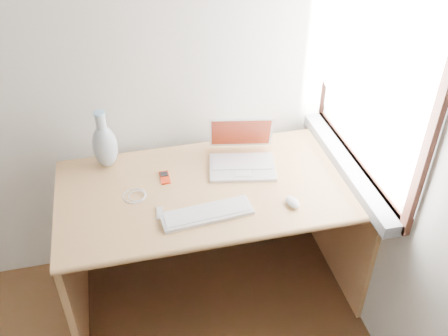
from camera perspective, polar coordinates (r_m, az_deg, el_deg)
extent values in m
cube|color=white|center=(2.27, 17.09, 11.34)|extent=(0.01, 0.90, 1.00)
cube|color=gray|center=(2.51, 13.83, 0.33)|extent=(0.10, 0.96, 0.06)
cube|color=silver|center=(2.22, 15.47, 11.94)|extent=(0.02, 0.84, 0.92)
cube|color=tan|center=(2.35, -1.17, -2.28)|extent=(1.46, 0.73, 0.03)
cube|color=tan|center=(2.61, -16.83, -11.02)|extent=(0.03, 0.69, 0.74)
cube|color=tan|center=(2.80, 13.39, -6.21)|extent=(0.03, 0.69, 0.74)
cube|color=tan|center=(2.78, -2.62, -2.08)|extent=(1.39, 0.03, 0.50)
cube|color=white|center=(2.44, 2.10, 0.10)|extent=(0.35, 0.28, 0.02)
cube|color=white|center=(2.44, 2.11, 0.28)|extent=(0.31, 0.18, 0.00)
cube|color=white|center=(2.47, 1.50, 3.59)|extent=(0.33, 0.14, 0.20)
cube|color=maroon|center=(2.47, 1.50, 3.59)|extent=(0.30, 0.12, 0.18)
cube|color=white|center=(2.18, -1.95, -5.23)|extent=(0.41, 0.16, 0.02)
cube|color=white|center=(2.17, -1.95, -5.03)|extent=(0.38, 0.12, 0.00)
ellipsoid|color=white|center=(2.25, 7.86, -3.90)|extent=(0.07, 0.10, 0.03)
cube|color=#AF250C|center=(2.40, -6.78, -1.09)|extent=(0.05, 0.10, 0.01)
cube|color=black|center=(2.40, -6.79, -0.99)|extent=(0.04, 0.04, 0.00)
torus|color=white|center=(2.32, -10.17, -3.13)|extent=(0.12, 0.12, 0.01)
cube|color=white|center=(2.21, -7.36, -5.12)|extent=(0.04, 0.08, 0.01)
ellipsoid|color=silver|center=(2.47, -13.44, 2.40)|extent=(0.12, 0.12, 0.23)
cylinder|color=silver|center=(2.39, -13.91, 5.16)|extent=(0.05, 0.05, 0.09)
cylinder|color=#9CD8FA|center=(2.37, -14.07, 6.10)|extent=(0.05, 0.05, 0.01)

